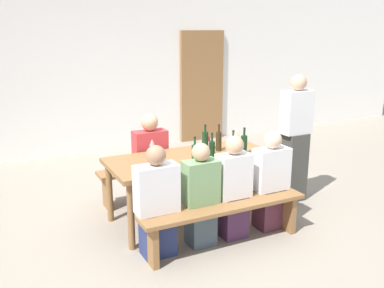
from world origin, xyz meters
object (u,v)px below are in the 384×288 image
wooden_door (202,87)px  wine_bottle_4 (205,141)px  seated_guest_near_1 (201,198)px  bench_near (225,214)px  standing_host (295,141)px  wine_glass_0 (212,150)px  wine_bottle_0 (195,154)px  wine_bottle_2 (212,151)px  tasting_table (192,164)px  seated_guest_near_2 (233,190)px  wine_bottle_3 (244,144)px  bench_far (167,172)px  seated_guest_near_3 (271,183)px  seated_guest_far_0 (151,163)px  wine_bottle_1 (233,148)px  seated_guest_near_0 (157,205)px  wine_glass_3 (152,143)px  wine_glass_1 (236,134)px  wine_bottle_5 (219,141)px  wine_glass_2 (208,138)px

wooden_door → wine_bottle_4: (-1.58, -3.06, -0.18)m
wine_bottle_4 → seated_guest_near_1: (-0.45, -0.74, -0.37)m
bench_near → standing_host: (1.42, 0.68, 0.43)m
wine_glass_0 → seated_guest_near_1: (-0.34, -0.38, -0.35)m
wine_bottle_0 → wine_bottle_2: wine_bottle_2 is taller
tasting_table → wine_glass_0: wine_glass_0 is taller
standing_host → bench_near: bearing=25.6°
seated_guest_near_2 → wine_bottle_3: bearing=-43.3°
bench_far → seated_guest_near_3: (0.66, -1.31, 0.17)m
wooden_door → seated_guest_far_0: 3.41m
tasting_table → wine_bottle_2: size_ratio=5.73×
wine_bottle_1 → wine_bottle_3: 0.20m
tasting_table → seated_guest_far_0: (-0.28, 0.58, -0.12)m
bench_near → seated_guest_near_0: size_ratio=1.61×
tasting_table → seated_guest_near_2: seated_guest_near_2 is taller
seated_guest_near_1 → wine_glass_3: bearing=8.7°
wooden_door → seated_guest_near_2: bearing=-113.4°
tasting_table → bench_far: (0.00, 0.73, -0.32)m
seated_guest_near_3 → standing_host: 0.96m
wine_glass_1 → tasting_table: bearing=-161.8°
wine_glass_0 → seated_guest_near_1: size_ratio=0.14×
wine_glass_3 → seated_guest_near_3: bearing=-42.9°
wooden_door → wine_bottle_1: wooden_door is taller
wine_glass_1 → wine_bottle_3: bearing=-110.4°
wine_glass_3 → seated_guest_near_2: size_ratio=0.15×
wine_bottle_5 → seated_guest_near_2: bearing=-107.1°
tasting_table → wine_glass_1: 0.80m
wine_bottle_5 → wine_glass_1: size_ratio=1.78×
bench_near → bench_far: same height
bench_far → seated_guest_near_2: size_ratio=1.62×
wine_bottle_2 → wine_glass_1: bearing=39.3°
wine_bottle_0 → wine_glass_0: bearing=14.1°
wine_bottle_0 → seated_guest_near_2: 0.55m
wine_glass_0 → seated_guest_near_2: 0.51m
bench_near → wine_bottle_5: 1.04m
wine_glass_3 → seated_guest_near_3: size_ratio=0.15×
bench_near → standing_host: 1.63m
seated_guest_near_0 → seated_guest_far_0: size_ratio=0.95×
wine_glass_0 → seated_guest_far_0: 0.94m
wine_bottle_3 → seated_guest_far_0: seated_guest_far_0 is taller
wine_glass_2 → standing_host: bearing=-17.6°
wine_bottle_0 → seated_guest_near_2: (0.29, -0.32, -0.34)m
wine_glass_1 → seated_guest_near_2: bearing=-123.5°
tasting_table → seated_guest_near_2: 0.63m
bench_far → wine_glass_1: wine_glass_1 is taller
wine_glass_0 → wine_glass_3: bearing=131.5°
bench_near → wine_bottle_4: 1.06m
bench_near → standing_host: bearing=25.6°
wine_glass_2 → standing_host: (1.06, -0.34, -0.08)m
bench_far → wine_bottle_2: size_ratio=5.43×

